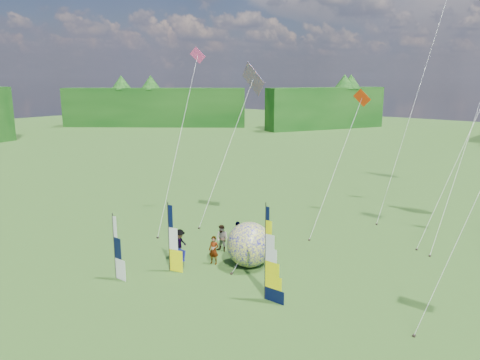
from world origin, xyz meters
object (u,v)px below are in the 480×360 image
Objects in this scene: spectator_b at (222,238)px; kite_whale at (477,104)px; side_banner_far at (114,247)px; spectator_a at (214,250)px; feather_banner_main at (265,254)px; spectator_c at (180,244)px; camp_chair at (178,259)px; side_banner_left at (169,238)px; bol_inflatable at (249,245)px; spectator_d at (238,234)px.

kite_whale is at bearing 46.90° from spectator_b.
side_banner_far reaches higher than spectator_a.
spectator_a is at bearing -112.92° from kite_whale.
feather_banner_main is at bearing 20.97° from side_banner_far.
camp_chair is at bearing -145.70° from spectator_c.
spectator_a is at bearing 45.98° from side_banner_left.
camp_chair is at bearing -98.59° from spectator_b.
spectator_a is at bearing 159.99° from feather_banner_main.
kite_whale reaches higher than camp_chair.
side_banner_far reaches higher than bol_inflatable.
spectator_c is at bearing 81.04° from side_banner_far.
spectator_c is at bearing -156.85° from bol_inflatable.
spectator_a is at bearing 58.60° from camp_chair.
feather_banner_main reaches higher than spectator_a.
bol_inflatable reaches higher than spectator_b.
side_banner_far is (-7.76, -3.25, -0.61)m from feather_banner_main.
kite_whale is at bearing 43.10° from spectator_a.
bol_inflatable is 1.53× the size of spectator_b.
kite_whale is (10.33, 12.82, 8.11)m from spectator_d.
spectator_a is (2.76, 4.90, -0.93)m from side_banner_far.
side_banner_far is (-1.51, -2.57, -0.16)m from side_banner_left.
bol_inflatable is at bearing -109.54° from kite_whale.
bol_inflatable is at bearing 154.92° from spectator_d.
spectator_d is (0.53, 5.37, -1.09)m from side_banner_left.
spectator_a is 0.99× the size of spectator_b.
side_banner_far reaches higher than spectator_c.
spectator_d reaches higher than camp_chair.
bol_inflatable is (3.06, 3.41, -0.63)m from side_banner_left.
spectator_d reaches higher than spectator_a.
spectator_b is (-0.97, 1.80, 0.01)m from spectator_a.
bol_inflatable reaches higher than camp_chair.
feather_banner_main is at bearing 2.04° from camp_chair.
side_banner_far is at bearing -158.94° from feather_banner_main.
spectator_b reaches higher than spectator_a.
spectator_a is (-5.00, 1.66, -1.55)m from feather_banner_main.
side_banner_far is 2.11× the size of spectator_a.
feather_banner_main is 6.40m from camp_chair.
spectator_a is 2.31m from spectator_c.
spectator_b is at bearing 70.33° from side_banner_left.
side_banner_far is 2.08× the size of spectator_d.
spectator_a is 2.14m from camp_chair.
side_banner_far is 3.73m from camp_chair.
kite_whale is (10.58, 14.05, 8.11)m from spectator_b.
feather_banner_main is at bearing -36.20° from spectator_b.
bol_inflatable is 2.48× the size of camp_chair.
spectator_d is (2.04, 7.94, -0.92)m from side_banner_far.
bol_inflatable reaches higher than spectator_c.
spectator_c is (-1.25, -2.45, 0.04)m from spectator_b.
side_banner_far is 5.70m from spectator_a.
feather_banner_main is at bearing 153.34° from spectator_d.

